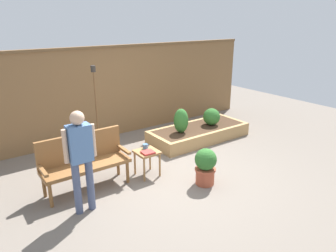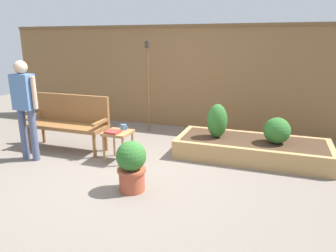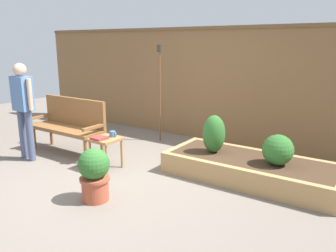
{
  "view_description": "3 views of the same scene",
  "coord_description": "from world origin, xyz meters",
  "px_view_note": "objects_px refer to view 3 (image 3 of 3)",
  "views": [
    {
      "loc": [
        -3.04,
        -4.14,
        2.74
      ],
      "look_at": [
        0.28,
        0.48,
        0.78
      ],
      "focal_mm": 33.52,
      "sensor_mm": 36.0,
      "label": 1
    },
    {
      "loc": [
        1.97,
        -3.84,
        1.85
      ],
      "look_at": [
        0.39,
        0.59,
        0.56
      ],
      "focal_mm": 33.52,
      "sensor_mm": 36.0,
      "label": 2
    },
    {
      "loc": [
        3.18,
        -3.21,
        1.87
      ],
      "look_at": [
        0.42,
        0.85,
        0.65
      ],
      "focal_mm": 36.24,
      "sensor_mm": 36.0,
      "label": 3
    }
  ],
  "objects_px": {
    "cup_on_table": "(113,134)",
    "person_by_bench": "(23,103)",
    "side_table": "(106,143)",
    "book_on_table": "(99,138)",
    "garden_bench": "(70,121)",
    "shrub_far_corner": "(278,150)",
    "shrub_near_bench": "(214,134)",
    "potted_boxwood": "(94,173)",
    "tiki_torch": "(160,77)"
  },
  "relations": [
    {
      "from": "book_on_table",
      "to": "tiki_torch",
      "type": "distance_m",
      "value": 1.94
    },
    {
      "from": "cup_on_table",
      "to": "person_by_bench",
      "type": "distance_m",
      "value": 1.55
    },
    {
      "from": "potted_boxwood",
      "to": "tiki_torch",
      "type": "xyz_separation_m",
      "value": [
        -0.85,
        2.55,
        0.89
      ]
    },
    {
      "from": "side_table",
      "to": "shrub_near_bench",
      "type": "xyz_separation_m",
      "value": [
        1.4,
        0.8,
        0.18
      ]
    },
    {
      "from": "book_on_table",
      "to": "potted_boxwood",
      "type": "relative_size",
      "value": 0.33
    },
    {
      "from": "side_table",
      "to": "shrub_far_corner",
      "type": "bearing_deg",
      "value": 18.9
    },
    {
      "from": "garden_bench",
      "to": "tiki_torch",
      "type": "relative_size",
      "value": 0.79
    },
    {
      "from": "book_on_table",
      "to": "tiki_torch",
      "type": "xyz_separation_m",
      "value": [
        -0.17,
        1.78,
        0.74
      ]
    },
    {
      "from": "side_table",
      "to": "tiki_torch",
      "type": "relative_size",
      "value": 0.26
    },
    {
      "from": "shrub_far_corner",
      "to": "person_by_bench",
      "type": "bearing_deg",
      "value": -161.72
    },
    {
      "from": "tiki_torch",
      "to": "person_by_bench",
      "type": "height_order",
      "value": "tiki_torch"
    },
    {
      "from": "shrub_near_bench",
      "to": "tiki_torch",
      "type": "distance_m",
      "value": 1.95
    },
    {
      "from": "garden_bench",
      "to": "person_by_bench",
      "type": "relative_size",
      "value": 0.92
    },
    {
      "from": "garden_bench",
      "to": "cup_on_table",
      "type": "distance_m",
      "value": 1.13
    },
    {
      "from": "cup_on_table",
      "to": "tiki_torch",
      "type": "distance_m",
      "value": 1.75
    },
    {
      "from": "garden_bench",
      "to": "potted_boxwood",
      "type": "relative_size",
      "value": 2.2
    },
    {
      "from": "garden_bench",
      "to": "shrub_far_corner",
      "type": "distance_m",
      "value": 3.45
    },
    {
      "from": "cup_on_table",
      "to": "person_by_bench",
      "type": "bearing_deg",
      "value": -159.0
    },
    {
      "from": "garden_bench",
      "to": "side_table",
      "type": "bearing_deg",
      "value": -13.06
    },
    {
      "from": "cup_on_table",
      "to": "shrub_near_bench",
      "type": "xyz_separation_m",
      "value": [
        1.35,
        0.68,
        0.05
      ]
    },
    {
      "from": "cup_on_table",
      "to": "potted_boxwood",
      "type": "relative_size",
      "value": 0.2
    },
    {
      "from": "side_table",
      "to": "shrub_near_bench",
      "type": "bearing_deg",
      "value": 29.7
    },
    {
      "from": "garden_bench",
      "to": "book_on_table",
      "type": "xyz_separation_m",
      "value": [
        1.05,
        -0.34,
        -0.05
      ]
    },
    {
      "from": "shrub_near_bench",
      "to": "tiki_torch",
      "type": "height_order",
      "value": "tiki_torch"
    },
    {
      "from": "shrub_far_corner",
      "to": "person_by_bench",
      "type": "relative_size",
      "value": 0.26
    },
    {
      "from": "garden_bench",
      "to": "shrub_near_bench",
      "type": "relative_size",
      "value": 2.59
    },
    {
      "from": "garden_bench",
      "to": "shrub_near_bench",
      "type": "xyz_separation_m",
      "value": [
        2.48,
        0.55,
        0.03
      ]
    },
    {
      "from": "shrub_near_bench",
      "to": "person_by_bench",
      "type": "xyz_separation_m",
      "value": [
        -2.75,
        -1.22,
        0.36
      ]
    },
    {
      "from": "side_table",
      "to": "potted_boxwood",
      "type": "xyz_separation_m",
      "value": [
        0.65,
        -0.85,
        -0.05
      ]
    },
    {
      "from": "shrub_near_bench",
      "to": "potted_boxwood",
      "type": "bearing_deg",
      "value": -114.45
    },
    {
      "from": "garden_bench",
      "to": "potted_boxwood",
      "type": "bearing_deg",
      "value": -32.62
    },
    {
      "from": "potted_boxwood",
      "to": "shrub_far_corner",
      "type": "bearing_deg",
      "value": 44.48
    },
    {
      "from": "garden_bench",
      "to": "shrub_far_corner",
      "type": "bearing_deg",
      "value": 9.09
    },
    {
      "from": "garden_bench",
      "to": "shrub_near_bench",
      "type": "distance_m",
      "value": 2.54
    },
    {
      "from": "cup_on_table",
      "to": "tiki_torch",
      "type": "relative_size",
      "value": 0.07
    },
    {
      "from": "cup_on_table",
      "to": "book_on_table",
      "type": "bearing_deg",
      "value": -110.56
    },
    {
      "from": "garden_bench",
      "to": "cup_on_table",
      "type": "bearing_deg",
      "value": -6.86
    },
    {
      "from": "shrub_near_bench",
      "to": "person_by_bench",
      "type": "relative_size",
      "value": 0.36
    },
    {
      "from": "side_table",
      "to": "shrub_far_corner",
      "type": "distance_m",
      "value": 2.46
    },
    {
      "from": "side_table",
      "to": "book_on_table",
      "type": "relative_size",
      "value": 2.24
    },
    {
      "from": "book_on_table",
      "to": "shrub_near_bench",
      "type": "bearing_deg",
      "value": 35.67
    },
    {
      "from": "cup_on_table",
      "to": "shrub_far_corner",
      "type": "distance_m",
      "value": 2.38
    },
    {
      "from": "side_table",
      "to": "person_by_bench",
      "type": "bearing_deg",
      "value": -162.78
    },
    {
      "from": "side_table",
      "to": "tiki_torch",
      "type": "distance_m",
      "value": 1.9
    },
    {
      "from": "potted_boxwood",
      "to": "garden_bench",
      "type": "bearing_deg",
      "value": 147.38
    },
    {
      "from": "cup_on_table",
      "to": "potted_boxwood",
      "type": "xyz_separation_m",
      "value": [
        0.6,
        -0.97,
        -0.17
      ]
    },
    {
      "from": "side_table",
      "to": "shrub_far_corner",
      "type": "xyz_separation_m",
      "value": [
        2.33,
        0.8,
        0.11
      ]
    },
    {
      "from": "shrub_near_bench",
      "to": "shrub_far_corner",
      "type": "relative_size",
      "value": 1.36
    },
    {
      "from": "garden_bench",
      "to": "cup_on_table",
      "type": "xyz_separation_m",
      "value": [
        1.12,
        -0.14,
        -0.02
      ]
    },
    {
      "from": "cup_on_table",
      "to": "book_on_table",
      "type": "height_order",
      "value": "cup_on_table"
    }
  ]
}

